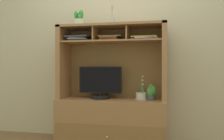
{
  "coord_description": "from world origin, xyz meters",
  "views": [
    {
      "loc": [
        0.68,
        -3.09,
        0.99
      ],
      "look_at": [
        0.0,
        0.0,
        0.95
      ],
      "focal_mm": 39.55,
      "sensor_mm": 36.0,
      "label": 1
    }
  ],
  "objects_px": {
    "magazine_stack_right": "(110,38)",
    "diffuser_bottle": "(112,21)",
    "potted_fern": "(152,93)",
    "magazine_stack_left": "(145,38)",
    "tv_monitor": "(100,85)",
    "potted_orchid": "(141,96)",
    "media_console": "(112,108)",
    "magazine_stack_centre": "(79,39)",
    "potted_succulent": "(79,20)"
  },
  "relations": [
    {
      "from": "magazine_stack_right",
      "to": "diffuser_bottle",
      "type": "distance_m",
      "value": 0.22
    },
    {
      "from": "potted_fern",
      "to": "magazine_stack_left",
      "type": "relative_size",
      "value": 0.6
    },
    {
      "from": "tv_monitor",
      "to": "potted_orchid",
      "type": "distance_m",
      "value": 0.54
    },
    {
      "from": "potted_fern",
      "to": "diffuser_bottle",
      "type": "distance_m",
      "value": 1.04
    },
    {
      "from": "potted_fern",
      "to": "potted_orchid",
      "type": "bearing_deg",
      "value": 163.22
    },
    {
      "from": "tv_monitor",
      "to": "magazine_stack_left",
      "type": "distance_m",
      "value": 0.82
    },
    {
      "from": "media_console",
      "to": "diffuser_bottle",
      "type": "relative_size",
      "value": 5.97
    },
    {
      "from": "potted_orchid",
      "to": "potted_fern",
      "type": "distance_m",
      "value": 0.14
    },
    {
      "from": "magazine_stack_centre",
      "to": "potted_succulent",
      "type": "height_order",
      "value": "potted_succulent"
    },
    {
      "from": "potted_orchid",
      "to": "potted_fern",
      "type": "xyz_separation_m",
      "value": [
        0.13,
        -0.04,
        0.04
      ]
    },
    {
      "from": "magazine_stack_left",
      "to": "potted_fern",
      "type": "bearing_deg",
      "value": 1.48
    },
    {
      "from": "magazine_stack_centre",
      "to": "potted_succulent",
      "type": "bearing_deg",
      "value": 111.23
    },
    {
      "from": "magazine_stack_right",
      "to": "diffuser_bottle",
      "type": "xyz_separation_m",
      "value": [
        0.03,
        -0.02,
        0.22
      ]
    },
    {
      "from": "potted_fern",
      "to": "magazine_stack_left",
      "type": "height_order",
      "value": "magazine_stack_left"
    },
    {
      "from": "potted_orchid",
      "to": "diffuser_bottle",
      "type": "relative_size",
      "value": 1.18
    },
    {
      "from": "magazine_stack_left",
      "to": "potted_orchid",
      "type": "bearing_deg",
      "value": 138.98
    },
    {
      "from": "potted_fern",
      "to": "diffuser_bottle",
      "type": "height_order",
      "value": "diffuser_bottle"
    },
    {
      "from": "media_console",
      "to": "potted_succulent",
      "type": "height_order",
      "value": "potted_succulent"
    },
    {
      "from": "tv_monitor",
      "to": "potted_fern",
      "type": "height_order",
      "value": "tv_monitor"
    },
    {
      "from": "potted_succulent",
      "to": "media_console",
      "type": "bearing_deg",
      "value": -2.15
    },
    {
      "from": "magazine_stack_centre",
      "to": "media_console",
      "type": "bearing_deg",
      "value": 6.18
    },
    {
      "from": "potted_fern",
      "to": "diffuser_bottle",
      "type": "relative_size",
      "value": 0.76
    },
    {
      "from": "potted_orchid",
      "to": "magazine_stack_right",
      "type": "relative_size",
      "value": 1.0
    },
    {
      "from": "potted_orchid",
      "to": "magazine_stack_left",
      "type": "height_order",
      "value": "magazine_stack_left"
    },
    {
      "from": "potted_orchid",
      "to": "magazine_stack_left",
      "type": "relative_size",
      "value": 0.92
    },
    {
      "from": "magazine_stack_right",
      "to": "potted_succulent",
      "type": "bearing_deg",
      "value": 178.36
    },
    {
      "from": "magazine_stack_left",
      "to": "magazine_stack_right",
      "type": "bearing_deg",
      "value": 177.07
    },
    {
      "from": "magazine_stack_centre",
      "to": "diffuser_bottle",
      "type": "distance_m",
      "value": 0.48
    },
    {
      "from": "tv_monitor",
      "to": "diffuser_bottle",
      "type": "relative_size",
      "value": 2.18
    },
    {
      "from": "media_console",
      "to": "potted_orchid",
      "type": "distance_m",
      "value": 0.41
    },
    {
      "from": "potted_orchid",
      "to": "magazine_stack_right",
      "type": "bearing_deg",
      "value": -177.42
    },
    {
      "from": "magazine_stack_left",
      "to": "media_console",
      "type": "bearing_deg",
      "value": 177.53
    },
    {
      "from": "potted_orchid",
      "to": "diffuser_bottle",
      "type": "bearing_deg",
      "value": -174.31
    },
    {
      "from": "tv_monitor",
      "to": "potted_succulent",
      "type": "height_order",
      "value": "potted_succulent"
    },
    {
      "from": "magazine_stack_left",
      "to": "diffuser_bottle",
      "type": "bearing_deg",
      "value": 179.5
    },
    {
      "from": "potted_orchid",
      "to": "media_console",
      "type": "bearing_deg",
      "value": -176.52
    },
    {
      "from": "media_console",
      "to": "tv_monitor",
      "type": "xyz_separation_m",
      "value": [
        -0.15,
        -0.03,
        0.3
      ]
    },
    {
      "from": "media_console",
      "to": "magazine_stack_centre",
      "type": "height_order",
      "value": "media_console"
    },
    {
      "from": "potted_orchid",
      "to": "magazine_stack_centre",
      "type": "height_order",
      "value": "magazine_stack_centre"
    },
    {
      "from": "magazine_stack_centre",
      "to": "magazine_stack_right",
      "type": "xyz_separation_m",
      "value": [
        0.4,
        0.05,
        -0.0
      ]
    },
    {
      "from": "magazine_stack_left",
      "to": "magazine_stack_right",
      "type": "distance_m",
      "value": 0.45
    },
    {
      "from": "potted_succulent",
      "to": "diffuser_bottle",
      "type": "bearing_deg",
      "value": -3.99
    },
    {
      "from": "media_console",
      "to": "tv_monitor",
      "type": "relative_size",
      "value": 2.74
    },
    {
      "from": "tv_monitor",
      "to": "magazine_stack_right",
      "type": "relative_size",
      "value": 1.85
    },
    {
      "from": "diffuser_bottle",
      "to": "potted_succulent",
      "type": "height_order",
      "value": "diffuser_bottle"
    },
    {
      "from": "potted_orchid",
      "to": "magazine_stack_right",
      "type": "height_order",
      "value": "magazine_stack_right"
    },
    {
      "from": "tv_monitor",
      "to": "potted_orchid",
      "type": "bearing_deg",
      "value": 5.43
    },
    {
      "from": "magazine_stack_centre",
      "to": "magazine_stack_right",
      "type": "height_order",
      "value": "magazine_stack_centre"
    },
    {
      "from": "potted_fern",
      "to": "potted_succulent",
      "type": "distance_m",
      "value": 1.35
    },
    {
      "from": "diffuser_bottle",
      "to": "magazine_stack_right",
      "type": "bearing_deg",
      "value": 143.8
    }
  ]
}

